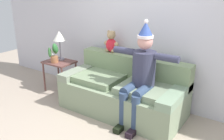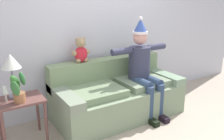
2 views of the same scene
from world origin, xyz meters
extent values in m
plane|color=tan|center=(0.00, 0.00, 0.00)|extent=(10.00, 10.00, 0.00)
cube|color=silver|center=(0.00, 1.55, 1.35)|extent=(7.00, 0.10, 2.70)
cube|color=gray|center=(0.00, 0.95, 0.23)|extent=(1.98, 0.94, 0.47)
cube|color=gray|center=(0.00, 1.30, 0.67)|extent=(1.98, 0.24, 0.40)
cube|color=gray|center=(-0.88, 0.95, 0.53)|extent=(0.22, 0.94, 0.12)
cube|color=gray|center=(0.88, 0.95, 0.53)|extent=(0.22, 0.94, 0.12)
cube|color=gray|center=(-0.45, 0.90, 0.52)|extent=(0.79, 0.66, 0.10)
cube|color=gray|center=(0.45, 0.90, 0.52)|extent=(0.79, 0.66, 0.10)
cylinder|color=#35364E|center=(0.38, 0.93, 0.83)|extent=(0.34, 0.34, 0.52)
sphere|color=#D59589|center=(0.38, 0.93, 1.23)|extent=(0.22, 0.22, 0.22)
cylinder|color=white|center=(0.38, 0.93, 1.31)|extent=(0.23, 0.23, 0.04)
cone|color=#334D9B|center=(0.38, 0.93, 1.42)|extent=(0.21, 0.21, 0.20)
sphere|color=white|center=(0.38, 0.93, 1.52)|extent=(0.06, 0.06, 0.06)
cylinder|color=navy|center=(0.28, 0.73, 0.57)|extent=(0.14, 0.40, 0.14)
cylinder|color=navy|center=(0.28, 0.53, 0.28)|extent=(0.13, 0.13, 0.57)
cube|color=black|center=(0.28, 0.45, 0.04)|extent=(0.10, 0.24, 0.08)
cylinder|color=navy|center=(0.48, 0.73, 0.57)|extent=(0.14, 0.40, 0.14)
cylinder|color=navy|center=(0.48, 0.53, 0.28)|extent=(0.13, 0.13, 0.57)
cube|color=black|center=(0.48, 0.45, 0.04)|extent=(0.10, 0.24, 0.08)
cylinder|color=#35364E|center=(0.04, 0.93, 1.05)|extent=(0.34, 0.10, 0.10)
cylinder|color=#35364E|center=(0.72, 0.93, 1.05)|extent=(0.34, 0.10, 0.10)
ellipsoid|color=red|center=(-0.45, 1.30, 0.99)|extent=(0.20, 0.16, 0.24)
sphere|color=tan|center=(-0.45, 1.30, 1.17)|extent=(0.15, 0.15, 0.15)
sphere|color=tan|center=(-0.45, 1.24, 1.16)|extent=(0.07, 0.07, 0.07)
sphere|color=tan|center=(-0.51, 1.30, 1.22)|extent=(0.05, 0.05, 0.05)
sphere|color=tan|center=(-0.40, 1.30, 1.22)|extent=(0.05, 0.05, 0.05)
sphere|color=tan|center=(-0.56, 1.30, 1.02)|extent=(0.08, 0.08, 0.08)
sphere|color=tan|center=(-0.51, 1.27, 0.91)|extent=(0.08, 0.08, 0.08)
sphere|color=tan|center=(-0.35, 1.30, 1.02)|extent=(0.08, 0.08, 0.08)
sphere|color=tan|center=(-0.39, 1.27, 0.91)|extent=(0.08, 0.08, 0.08)
cube|color=brown|center=(-1.45, 0.98, 0.59)|extent=(0.56, 0.44, 0.03)
cylinder|color=brown|center=(-1.70, 0.79, 0.29)|extent=(0.04, 0.04, 0.57)
cylinder|color=brown|center=(-1.20, 0.79, 0.29)|extent=(0.04, 0.04, 0.57)
cylinder|color=brown|center=(-1.70, 1.17, 0.29)|extent=(0.04, 0.04, 0.57)
cylinder|color=brown|center=(-1.20, 1.17, 0.29)|extent=(0.04, 0.04, 0.57)
cylinder|color=gray|center=(-1.49, 1.07, 0.62)|extent=(0.14, 0.14, 0.03)
cylinder|color=gray|center=(-1.49, 1.07, 0.81)|extent=(0.02, 0.02, 0.35)
cone|color=silver|center=(-1.49, 1.07, 1.08)|extent=(0.24, 0.24, 0.18)
cylinder|color=#9D643F|center=(-1.47, 0.89, 0.66)|extent=(0.14, 0.14, 0.12)
ellipsoid|color=#29662F|center=(-1.41, 0.88, 0.89)|extent=(0.09, 0.14, 0.21)
ellipsoid|color=#37752F|center=(-1.49, 0.94, 0.85)|extent=(0.17, 0.11, 0.21)
ellipsoid|color=#336A33|center=(-1.51, 0.82, 0.81)|extent=(0.15, 0.14, 0.20)
cylinder|color=beige|center=(-1.61, 0.96, 0.66)|extent=(0.02, 0.02, 0.11)
cylinder|color=white|center=(-1.61, 0.96, 0.76)|extent=(0.04, 0.04, 0.10)
camera|label=1|loc=(1.87, -2.11, 1.99)|focal=38.79mm
camera|label=2|loc=(-1.93, -1.95, 1.80)|focal=38.41mm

